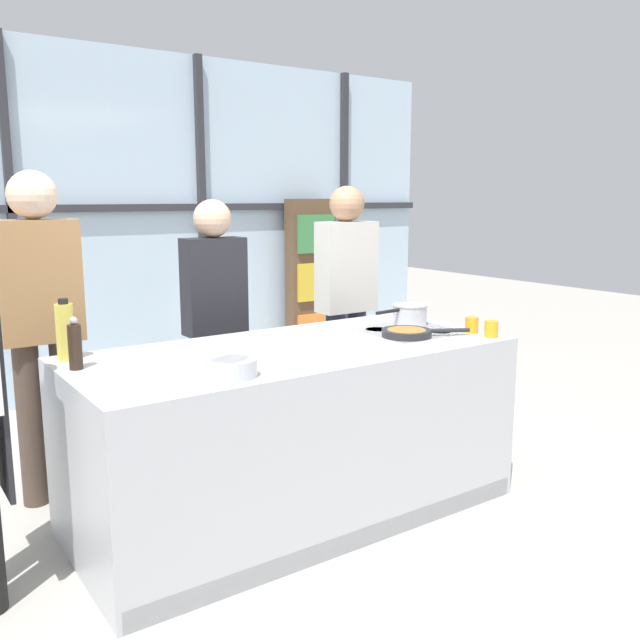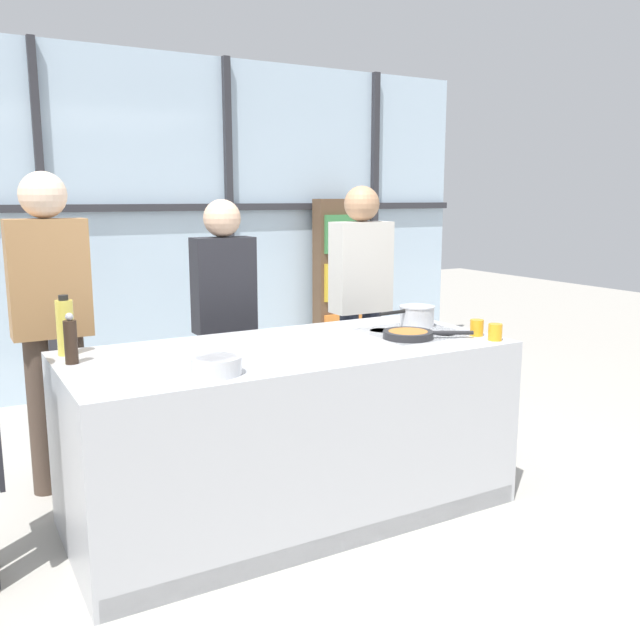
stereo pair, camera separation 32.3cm
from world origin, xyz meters
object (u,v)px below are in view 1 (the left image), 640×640
mixing_bowl (231,367)px  juice_glass_far (472,325)px  juice_glass_near (491,329)px  saucepan (410,314)px  white_plate (209,362)px  frying_pan (408,333)px  spectator_center_left (215,312)px  spectator_center_right (346,292)px  spectator_far_left (41,315)px  pepper_grinder (75,346)px  oil_bottle (65,331)px

mixing_bowl → juice_glass_far: 1.53m
mixing_bowl → juice_glass_near: size_ratio=2.46×
juice_glass_far → juice_glass_near: bearing=-90.0°
saucepan → mixing_bowl: (-1.41, -0.45, -0.02)m
white_plate → saucepan: bearing=7.8°
frying_pan → juice_glass_far: juice_glass_far is taller
spectator_center_left → frying_pan: spectator_center_left is taller
saucepan → spectator_center_right: bearing=82.0°
spectator_center_left → juice_glass_far: bearing=131.5°
saucepan → juice_glass_near: size_ratio=4.30×
spectator_far_left → white_plate: (0.50, -0.95, -0.13)m
saucepan → mixing_bowl: 1.48m
juice_glass_near → juice_glass_far: same height
juice_glass_near → mixing_bowl: bearing=177.4°
spectator_far_left → mixing_bowl: (0.48, -1.21, -0.10)m
saucepan → pepper_grinder: bearing=178.5°
spectator_far_left → spectator_center_left: size_ratio=1.09×
oil_bottle → spectator_center_right: bearing=14.4°
white_plate → pepper_grinder: (-0.52, 0.24, 0.10)m
spectator_center_left → pepper_grinder: 1.24m
spectator_far_left → mixing_bowl: bearing=111.6°
frying_pan → oil_bottle: bearing=163.3°
frying_pan → juice_glass_near: (0.36, -0.27, 0.02)m
oil_bottle → pepper_grinder: 0.20m
spectator_center_right → juice_glass_far: size_ratio=19.32×
spectator_far_left → white_plate: 1.08m
saucepan → juice_glass_near: 0.53m
mixing_bowl → oil_bottle: 0.86m
frying_pan → spectator_far_left: bearing=148.4°
spectator_center_right → white_plate: 1.77m
spectator_far_left → spectator_center_right: (1.99, 0.00, -0.04)m
juice_glass_near → juice_glass_far: (0.00, 0.14, 0.00)m
spectator_center_left → frying_pan: 1.21m
pepper_grinder → oil_bottle: bearing=87.1°
frying_pan → pepper_grinder: pepper_grinder is taller
white_plate → oil_bottle: oil_bottle is taller
saucepan → juice_glass_far: size_ratio=4.30×
spectator_center_left → frying_pan: size_ratio=3.62×
spectator_center_left → juice_glass_far: 1.52m
frying_pan → saucepan: size_ratio=1.18×
spectator_far_left → spectator_center_left: (1.00, 0.00, -0.08)m
pepper_grinder → juice_glass_near: size_ratio=2.65×
frying_pan → juice_glass_near: 0.45m
juice_glass_near → juice_glass_far: size_ratio=1.00×
juice_glass_near → frying_pan: bearing=143.4°
white_plate → juice_glass_far: juice_glass_far is taller
frying_pan → saucepan: saucepan is taller
spectator_center_left → spectator_far_left: bearing=0.0°
saucepan → juice_glass_far: bearing=-72.7°
spectator_center_left → oil_bottle: bearing=27.1°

